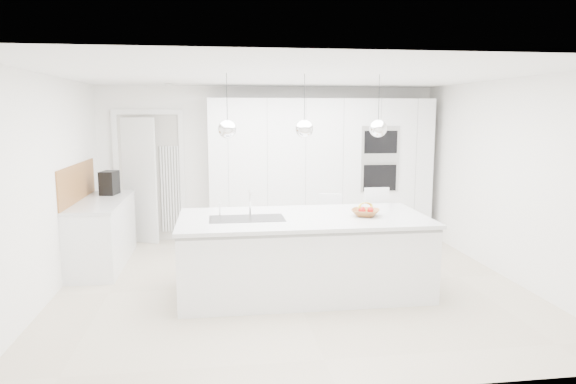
{
  "coord_description": "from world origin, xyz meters",
  "views": [
    {
      "loc": [
        -0.87,
        -5.96,
        2.08
      ],
      "look_at": [
        0.0,
        0.3,
        1.1
      ],
      "focal_mm": 32.0,
      "sensor_mm": 36.0,
      "label": 1
    }
  ],
  "objects": [
    {
      "name": "floor",
      "position": [
        0.0,
        0.0,
        0.0
      ],
      "size": [
        5.5,
        5.5,
        0.0
      ],
      "primitive_type": "plane",
      "color": "beige",
      "rests_on": "ground"
    },
    {
      "name": "wall_back",
      "position": [
        0.0,
        2.5,
        1.25
      ],
      "size": [
        5.5,
        0.0,
        5.5
      ],
      "primitive_type": "plane",
      "rotation": [
        1.57,
        0.0,
        0.0
      ],
      "color": "white",
      "rests_on": "ground"
    },
    {
      "name": "wall_left",
      "position": [
        -2.75,
        0.0,
        1.25
      ],
      "size": [
        0.0,
        5.0,
        5.0
      ],
      "primitive_type": "plane",
      "rotation": [
        1.57,
        0.0,
        1.57
      ],
      "color": "white",
      "rests_on": "ground"
    },
    {
      "name": "ceiling",
      "position": [
        0.0,
        0.0,
        2.5
      ],
      "size": [
        5.5,
        5.5,
        0.0
      ],
      "primitive_type": "plane",
      "rotation": [
        3.14,
        0.0,
        0.0
      ],
      "color": "white",
      "rests_on": "wall_back"
    },
    {
      "name": "tall_cabinets",
      "position": [
        0.8,
        2.2,
        1.15
      ],
      "size": [
        3.6,
        0.6,
        2.3
      ],
      "primitive_type": "cube",
      "color": "white",
      "rests_on": "floor"
    },
    {
      "name": "oven_stack",
      "position": [
        1.7,
        1.89,
        1.35
      ],
      "size": [
        0.62,
        0.04,
        1.05
      ],
      "primitive_type": null,
      "color": "#A5A5A8",
      "rests_on": "tall_cabinets"
    },
    {
      "name": "doorway_frame",
      "position": [
        -1.95,
        2.47,
        1.02
      ],
      "size": [
        1.11,
        0.08,
        2.13
      ],
      "primitive_type": null,
      "color": "white",
      "rests_on": "floor"
    },
    {
      "name": "hallway_door",
      "position": [
        -2.2,
        2.42,
        1.0
      ],
      "size": [
        0.76,
        0.38,
        2.0
      ],
      "primitive_type": "cube",
      "rotation": [
        0.0,
        0.0,
        -0.44
      ],
      "color": "white",
      "rests_on": "floor"
    },
    {
      "name": "radiator",
      "position": [
        -1.63,
        2.46,
        0.85
      ],
      "size": [
        0.32,
        0.04,
        1.4
      ],
      "primitive_type": null,
      "color": "white",
      "rests_on": "floor"
    },
    {
      "name": "left_base_cabinets",
      "position": [
        -2.45,
        1.2,
        0.43
      ],
      "size": [
        0.6,
        1.8,
        0.86
      ],
      "primitive_type": "cube",
      "color": "white",
      "rests_on": "floor"
    },
    {
      "name": "left_worktop",
      "position": [
        -2.45,
        1.2,
        0.88
      ],
      "size": [
        0.62,
        1.82,
        0.04
      ],
      "primitive_type": "cube",
      "color": "silver",
      "rests_on": "left_base_cabinets"
    },
    {
      "name": "oak_backsplash",
      "position": [
        -2.74,
        1.2,
        1.15
      ],
      "size": [
        0.02,
        1.8,
        0.5
      ],
      "primitive_type": "cube",
      "color": "#A46933",
      "rests_on": "wall_left"
    },
    {
      "name": "island_base",
      "position": [
        0.1,
        -0.3,
        0.43
      ],
      "size": [
        2.8,
        1.2,
        0.86
      ],
      "primitive_type": "cube",
      "color": "white",
      "rests_on": "floor"
    },
    {
      "name": "island_worktop",
      "position": [
        0.1,
        -0.25,
        0.88
      ],
      "size": [
        2.84,
        1.4,
        0.04
      ],
      "primitive_type": "cube",
      "color": "silver",
      "rests_on": "island_base"
    },
    {
      "name": "island_sink",
      "position": [
        -0.55,
        -0.3,
        0.82
      ],
      "size": [
        0.84,
        0.44,
        0.18
      ],
      "primitive_type": null,
      "color": "#3F3F42",
      "rests_on": "island_worktop"
    },
    {
      "name": "island_tap",
      "position": [
        -0.5,
        -0.1,
        1.05
      ],
      "size": [
        0.02,
        0.02,
        0.3
      ],
      "primitive_type": "cylinder",
      "color": "white",
      "rests_on": "island_worktop"
    },
    {
      "name": "pendant_left",
      "position": [
        -0.75,
        -0.3,
        1.9
      ],
      "size": [
        0.2,
        0.2,
        0.2
      ],
      "primitive_type": "sphere",
      "color": "white",
      "rests_on": "ceiling"
    },
    {
      "name": "pendant_mid",
      "position": [
        0.1,
        -0.3,
        1.9
      ],
      "size": [
        0.2,
        0.2,
        0.2
      ],
      "primitive_type": "sphere",
      "color": "white",
      "rests_on": "ceiling"
    },
    {
      "name": "pendant_right",
      "position": [
        0.95,
        -0.3,
        1.9
      ],
      "size": [
        0.2,
        0.2,
        0.2
      ],
      "primitive_type": "sphere",
      "color": "white",
      "rests_on": "ceiling"
    },
    {
      "name": "fruit_bowl",
      "position": [
        0.81,
        -0.34,
        0.94
      ],
      "size": [
        0.42,
        0.42,
        0.08
      ],
      "primitive_type": "imported",
      "rotation": [
        0.0,
        0.0,
        -0.4
      ],
      "color": "#A46933",
      "rests_on": "island_worktop"
    },
    {
      "name": "espresso_machine",
      "position": [
        -2.43,
        1.72,
        1.07
      ],
      "size": [
        0.25,
        0.35,
        0.34
      ],
      "primitive_type": "cube",
      "rotation": [
        0.0,
        0.0,
        -0.17
      ],
      "color": "black",
      "rests_on": "left_worktop"
    },
    {
      "name": "bar_stool_left",
      "position": [
        0.65,
        0.64,
        0.49
      ],
      "size": [
        0.42,
        0.51,
        0.98
      ],
      "primitive_type": null,
      "rotation": [
        0.0,
        0.0,
        -0.23
      ],
      "color": "white",
      "rests_on": "floor"
    },
    {
      "name": "bar_stool_right",
      "position": [
        1.25,
        0.5,
        0.54
      ],
      "size": [
        0.36,
        0.49,
        1.07
      ],
      "primitive_type": null,
      "rotation": [
        0.0,
        0.0,
        -0.0
      ],
      "color": "white",
      "rests_on": "floor"
    },
    {
      "name": "apple_a",
      "position": [
        0.77,
        -0.35,
        0.97
      ],
      "size": [
        0.08,
        0.08,
        0.08
      ],
      "primitive_type": "sphere",
      "color": "red",
      "rests_on": "fruit_bowl"
    },
    {
      "name": "apple_b",
      "position": [
        0.87,
        -0.34,
        0.97
      ],
      "size": [
        0.07,
        0.07,
        0.07
      ],
      "primitive_type": "sphere",
      "color": "red",
      "rests_on": "fruit_bowl"
    },
    {
      "name": "banana_bunch",
      "position": [
        0.82,
        -0.33,
        1.01
      ],
      "size": [
        0.22,
        0.16,
        0.2
      ],
      "primitive_type": "torus",
      "rotation": [
        1.22,
        0.0,
        0.35
      ],
      "color": "yellow",
      "rests_on": "fruit_bowl"
    }
  ]
}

